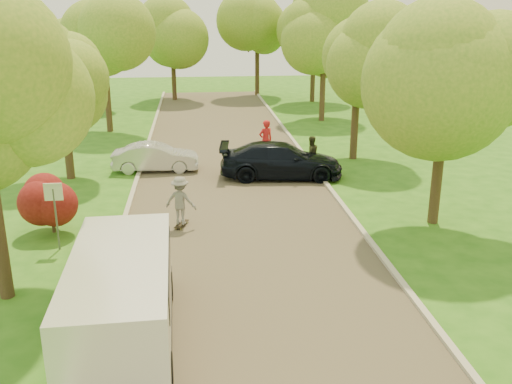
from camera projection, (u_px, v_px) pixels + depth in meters
name	position (u px, v px, depth m)	size (l,w,h in m)	color
ground	(257.00, 302.00, 14.72)	(100.00, 100.00, 0.00)	#2A6518
road	(235.00, 201.00, 22.28)	(8.00, 60.00, 0.01)	#4C4438
curb_left	(129.00, 204.00, 21.85)	(0.18, 60.00, 0.12)	#B2AD9E
curb_right	(336.00, 197.00, 22.68)	(0.18, 60.00, 0.12)	#B2AD9E
street_sign	(54.00, 202.00, 17.42)	(0.55, 0.06, 2.17)	#59595E
red_shrub	(51.00, 201.00, 18.93)	(1.70, 1.70, 1.95)	#382619
tree_l_midb	(65.00, 73.00, 23.94)	(4.30, 4.20, 6.62)	#382619
tree_l_far	(107.00, 39.00, 33.16)	(4.92, 4.80, 7.79)	#382619
tree_r_mida	(455.00, 63.00, 18.46)	(5.13, 5.00, 7.95)	#382619
tree_r_midb	(362.00, 59.00, 27.12)	(4.51, 4.40, 7.01)	#382619
tree_r_far	(328.00, 30.00, 36.34)	(5.33, 5.20, 8.34)	#382619
tree_bg_a	(88.00, 35.00, 40.52)	(5.12, 5.00, 7.72)	#382619
tree_bg_b	(317.00, 30.00, 44.10)	(5.12, 5.00, 7.95)	#382619
tree_bg_c	(175.00, 36.00, 45.01)	(4.92, 4.80, 7.33)	#382619
tree_bg_d	(260.00, 31.00, 47.53)	(5.12, 5.00, 7.72)	#382619
minivan	(122.00, 297.00, 12.72)	(2.34, 5.61, 2.06)	white
silver_sedan	(156.00, 157.00, 26.26)	(1.37, 3.92, 1.29)	#BBBBC0
dark_sedan	(281.00, 160.00, 25.20)	(2.19, 5.40, 1.57)	black
longboard	(181.00, 224.00, 19.73)	(0.52, 0.90, 0.10)	black
skateboarder	(180.00, 200.00, 19.46)	(1.09, 0.63, 1.69)	slate
person_striped	(266.00, 140.00, 28.02)	(0.73, 0.48, 2.01)	red
person_olive	(311.00, 154.00, 26.10)	(0.81, 0.63, 1.66)	#32341F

